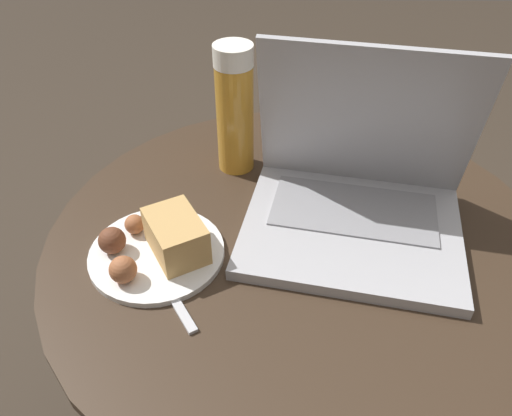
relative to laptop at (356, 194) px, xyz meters
name	(u,v)px	position (x,y,z in m)	size (l,w,h in m)	color
table	(295,300)	(-0.08, -0.03, -0.20)	(0.75, 0.75, 0.58)	#9E9EA3
laptop	(356,194)	(0.00, 0.00, 0.00)	(0.36, 0.31, 0.26)	#B2B2B7
beer_glass	(235,110)	(-0.18, 0.15, 0.06)	(0.06, 0.06, 0.22)	gold
snack_plate	(159,244)	(-0.28, -0.08, -0.03)	(0.19, 0.19, 0.07)	white
fork	(163,281)	(-0.27, -0.13, -0.05)	(0.10, 0.15, 0.00)	silver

